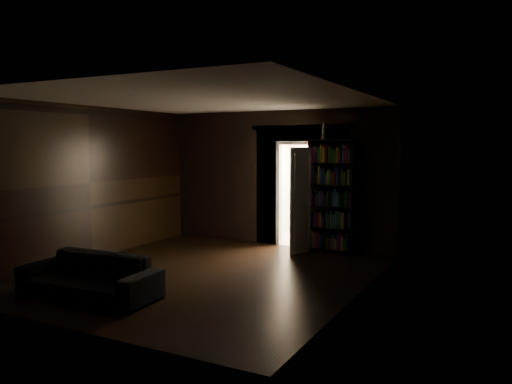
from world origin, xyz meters
TOP-DOWN VIEW (x-y plane):
  - ground at (0.00, 0.00)m, footprint 5.50×5.50m
  - room_walls at (-0.01, 1.07)m, footprint 5.02×5.61m
  - kitchen_alcove at (0.50, 3.87)m, footprint 2.20×1.80m
  - sofa at (-0.76, -1.75)m, footprint 2.03×0.96m
  - bookshelf at (1.25, 2.55)m, footprint 0.95×0.63m
  - refrigerator at (1.10, 4.03)m, footprint 0.74×0.68m
  - door at (0.81, 2.34)m, footprint 0.38×0.80m
  - figurine at (1.06, 2.56)m, footprint 0.11×0.11m
  - bottles at (1.10, 4.00)m, footprint 0.55×0.28m

SIDE VIEW (x-z plane):
  - ground at x=0.00m, z-range 0.00..0.00m
  - sofa at x=-0.76m, z-range 0.00..0.77m
  - refrigerator at x=1.10m, z-range 0.00..1.65m
  - door at x=0.81m, z-range 0.00..2.05m
  - bookshelf at x=1.25m, z-range 0.00..2.20m
  - kitchen_alcove at x=0.50m, z-range -0.09..2.51m
  - room_walls at x=-0.01m, z-range 0.26..3.10m
  - bottles at x=1.10m, z-range 1.65..1.88m
  - figurine at x=1.06m, z-range 2.20..2.51m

